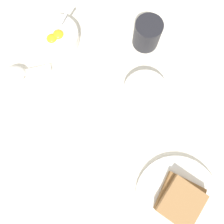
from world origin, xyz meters
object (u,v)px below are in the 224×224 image
Objects in this scene: drinking_cup at (147,33)px; toast_sandwich at (181,201)px; egg_bowl at (56,37)px; congee_bowl at (145,93)px; soup_spoon at (16,74)px; toast_plate at (177,199)px.

toast_sandwich is at bearing 14.68° from drinking_cup.
congee_bowl is (0.15, 0.28, 0.00)m from egg_bowl.
soup_spoon is (0.13, -0.10, -0.01)m from egg_bowl.
drinking_cup reaches higher than soup_spoon.
toast_sandwich is (-0.00, 0.00, 0.03)m from toast_plate.
toast_sandwich reaches higher than soup_spoon.
soup_spoon is (-0.30, -0.49, -0.02)m from toast_sandwich.
egg_bowl is 0.94× the size of soup_spoon.
toast_sandwich is (0.42, 0.39, 0.01)m from egg_bowl.
soup_spoon is at bearing -67.52° from drinking_cup.
toast_sandwich is 1.10× the size of congee_bowl.
soup_spoon is at bearing -37.29° from egg_bowl.
egg_bowl is at bearing -137.57° from toast_plate.
congee_bowl is at bearing 62.31° from egg_bowl.
soup_spoon is 1.19× the size of congee_bowl.
congee_bowl is (-0.28, -0.11, 0.01)m from toast_plate.
toast_plate is 0.03m from toast_sandwich.
congee_bowl is at bearing -158.97° from toast_plate.
egg_bowl is at bearing -84.74° from drinking_cup.
toast_sandwich is at bearing 42.56° from egg_bowl.
toast_sandwich reaches higher than congee_bowl.
soup_spoon is at bearing -121.34° from toast_sandwich.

